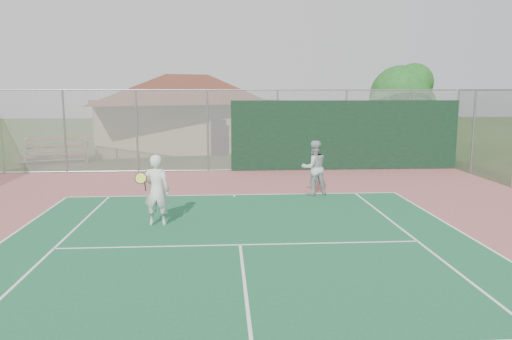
{
  "coord_description": "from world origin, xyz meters",
  "views": [
    {
      "loc": [
        -0.37,
        -4.46,
        3.47
      ],
      "look_at": [
        0.54,
        9.05,
        1.31
      ],
      "focal_mm": 35.0,
      "sensor_mm": 36.0,
      "label": 1
    }
  ],
  "objects_px": {
    "clubhouse": "(188,104)",
    "bleachers": "(56,150)",
    "tree": "(402,98)",
    "player_white_front": "(156,191)",
    "player_grey_back": "(314,168)"
  },
  "relations": [
    {
      "from": "tree",
      "to": "player_white_front",
      "type": "relative_size",
      "value": 2.56
    },
    {
      "from": "clubhouse",
      "to": "player_white_front",
      "type": "height_order",
      "value": "clubhouse"
    },
    {
      "from": "clubhouse",
      "to": "tree",
      "type": "distance_m",
      "value": 12.81
    },
    {
      "from": "clubhouse",
      "to": "bleachers",
      "type": "bearing_deg",
      "value": -153.37
    },
    {
      "from": "clubhouse",
      "to": "player_grey_back",
      "type": "distance_m",
      "value": 15.18
    },
    {
      "from": "clubhouse",
      "to": "bleachers",
      "type": "relative_size",
      "value": 3.89
    },
    {
      "from": "tree",
      "to": "player_grey_back",
      "type": "relative_size",
      "value": 2.6
    },
    {
      "from": "clubhouse",
      "to": "player_white_front",
      "type": "distance_m",
      "value": 17.82
    },
    {
      "from": "bleachers",
      "to": "player_grey_back",
      "type": "bearing_deg",
      "value": -57.91
    },
    {
      "from": "player_grey_back",
      "to": "clubhouse",
      "type": "bearing_deg",
      "value": -81.73
    },
    {
      "from": "player_grey_back",
      "to": "bleachers",
      "type": "bearing_deg",
      "value": -49.34
    },
    {
      "from": "player_white_front",
      "to": "player_grey_back",
      "type": "bearing_deg",
      "value": -138.72
    },
    {
      "from": "clubhouse",
      "to": "player_grey_back",
      "type": "bearing_deg",
      "value": -85.05
    },
    {
      "from": "bleachers",
      "to": "player_white_front",
      "type": "xyz_separation_m",
      "value": [
        6.5,
        -12.3,
        0.34
      ]
    },
    {
      "from": "bleachers",
      "to": "tree",
      "type": "height_order",
      "value": "tree"
    }
  ]
}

